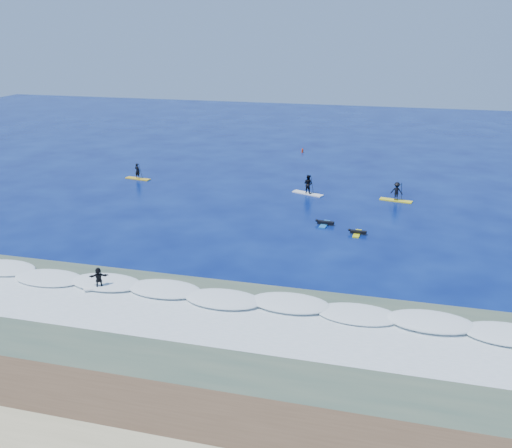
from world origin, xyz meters
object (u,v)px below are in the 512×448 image
(wave_surfer, at_px, (99,279))
(marker_buoy, at_px, (302,150))
(sup_paddler_left, at_px, (138,173))
(prone_paddler_far, at_px, (325,223))
(sup_paddler_center, at_px, (308,186))
(prone_paddler_near, at_px, (357,233))
(sup_paddler_right, at_px, (397,193))

(wave_surfer, distance_m, marker_buoy, 43.75)
(sup_paddler_left, xyz_separation_m, prone_paddler_far, (21.66, -9.65, -0.48))
(wave_surfer, bearing_deg, marker_buoy, 57.60)
(sup_paddler_left, relative_size, sup_paddler_center, 0.90)
(prone_paddler_near, bearing_deg, sup_paddler_right, -11.99)
(wave_surfer, height_order, marker_buoy, wave_surfer)
(sup_paddler_right, bearing_deg, prone_paddler_near, -94.00)
(prone_paddler_far, bearing_deg, sup_paddler_left, 70.93)
(sup_paddler_center, relative_size, wave_surfer, 1.67)
(prone_paddler_far, bearing_deg, marker_buoy, 19.06)
(marker_buoy, bearing_deg, sup_paddler_right, -56.80)
(sup_paddler_right, height_order, marker_buoy, sup_paddler_right)
(sup_paddler_center, distance_m, prone_paddler_near, 11.79)
(sup_paddler_right, bearing_deg, prone_paddler_far, -112.15)
(sup_paddler_left, bearing_deg, sup_paddler_center, 6.61)
(sup_paddler_left, distance_m, prone_paddler_far, 23.72)
(sup_paddler_center, xyz_separation_m, marker_buoy, (-3.98, 18.86, -0.57))
(prone_paddler_near, distance_m, wave_surfer, 20.56)
(sup_paddler_right, distance_m, marker_buoy, 22.76)
(sup_paddler_left, distance_m, wave_surfer, 27.40)
(sup_paddler_left, bearing_deg, prone_paddler_near, -15.02)
(sup_paddler_left, xyz_separation_m, prone_paddler_near, (24.50, -11.24, -0.49))
(prone_paddler_far, bearing_deg, sup_paddler_right, -28.18)
(sup_paddler_center, xyz_separation_m, prone_paddler_near, (5.78, -10.25, -0.71))
(sup_paddler_right, xyz_separation_m, wave_surfer, (-17.41, -24.43, -0.03))
(sup_paddler_left, relative_size, marker_buoy, 4.70)
(marker_buoy, bearing_deg, sup_paddler_left, -129.51)
(sup_paddler_right, relative_size, wave_surfer, 1.58)
(sup_paddler_left, bearing_deg, prone_paddler_far, -14.40)
(prone_paddler_far, bearing_deg, prone_paddler_near, -114.18)
(prone_paddler_far, height_order, marker_buoy, marker_buoy)
(sup_paddler_right, relative_size, prone_paddler_far, 1.52)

